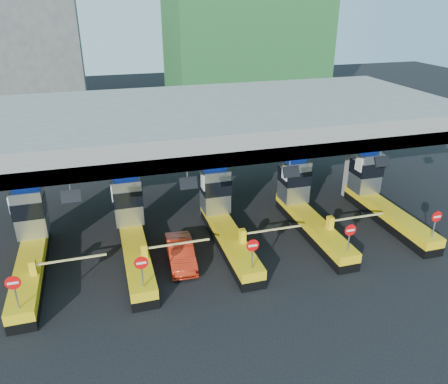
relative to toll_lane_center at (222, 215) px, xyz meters
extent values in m
plane|color=black|center=(0.00, -0.28, -1.40)|extent=(120.00, 120.00, 0.00)
cube|color=slate|center=(0.00, 2.72, 4.85)|extent=(28.00, 12.00, 1.50)
cube|color=#4C4C49|center=(0.00, -2.98, 4.45)|extent=(28.00, 0.60, 0.70)
cube|color=slate|center=(-10.00, 2.72, 1.35)|extent=(1.00, 1.00, 5.50)
cube|color=slate|center=(0.00, 2.72, 1.35)|extent=(1.00, 1.00, 5.50)
cube|color=slate|center=(10.00, 2.72, 1.35)|extent=(1.00, 1.00, 5.50)
cylinder|color=slate|center=(-7.50, -2.98, 3.85)|extent=(0.06, 0.06, 0.50)
cube|color=black|center=(-7.50, -3.18, 3.50)|extent=(0.80, 0.38, 0.54)
cylinder|color=slate|center=(-2.50, -2.98, 3.85)|extent=(0.06, 0.06, 0.50)
cube|color=black|center=(-2.50, -3.18, 3.50)|extent=(0.80, 0.38, 0.54)
cylinder|color=slate|center=(2.50, -2.98, 3.85)|extent=(0.06, 0.06, 0.50)
cube|color=black|center=(2.50, -3.18, 3.50)|extent=(0.80, 0.38, 0.54)
cylinder|color=slate|center=(7.50, -2.98, 3.85)|extent=(0.06, 0.06, 0.50)
cube|color=black|center=(7.50, -3.18, 3.50)|extent=(0.80, 0.38, 0.54)
cube|color=black|center=(-10.00, -1.28, -1.15)|extent=(1.20, 8.00, 0.50)
cube|color=#E5B70C|center=(-10.00, -1.28, -0.65)|extent=(1.20, 8.00, 0.50)
cube|color=#9EA3A8|center=(-10.00, 1.52, 0.90)|extent=(1.50, 1.50, 2.60)
cube|color=black|center=(-10.00, 1.50, 1.20)|extent=(1.56, 1.56, 0.90)
cube|color=#0C2DBF|center=(-10.00, 1.52, 2.48)|extent=(1.30, 0.35, 0.55)
cube|color=white|center=(-10.80, 1.22, 1.60)|extent=(0.06, 0.70, 0.90)
cylinder|color=slate|center=(-10.00, -4.88, 0.25)|extent=(0.07, 0.07, 1.30)
cylinder|color=red|center=(-10.00, -4.91, 0.85)|extent=(0.60, 0.04, 0.60)
cube|color=white|center=(-10.00, -4.93, 0.85)|extent=(0.42, 0.02, 0.10)
cube|color=#E5B70C|center=(-9.65, -2.48, -0.05)|extent=(0.30, 0.35, 0.70)
cube|color=white|center=(-8.00, -2.48, 0.05)|extent=(3.20, 0.08, 0.08)
cube|color=black|center=(-5.00, -1.28, -1.15)|extent=(1.20, 8.00, 0.50)
cube|color=#E5B70C|center=(-5.00, -1.28, -0.65)|extent=(1.20, 8.00, 0.50)
cube|color=#9EA3A8|center=(-5.00, 1.52, 0.90)|extent=(1.50, 1.50, 2.60)
cube|color=black|center=(-5.00, 1.50, 1.20)|extent=(1.56, 1.56, 0.90)
cube|color=#0C2DBF|center=(-5.00, 1.52, 2.48)|extent=(1.30, 0.35, 0.55)
cube|color=white|center=(-5.80, 1.22, 1.60)|extent=(0.06, 0.70, 0.90)
cylinder|color=slate|center=(-5.00, -4.88, 0.25)|extent=(0.07, 0.07, 1.30)
cylinder|color=red|center=(-5.00, -4.91, 0.85)|extent=(0.60, 0.04, 0.60)
cube|color=white|center=(-5.00, -4.93, 0.85)|extent=(0.42, 0.02, 0.10)
cube|color=#E5B70C|center=(-4.65, -2.48, -0.05)|extent=(0.30, 0.35, 0.70)
cube|color=white|center=(-3.00, -2.48, 0.05)|extent=(3.20, 0.08, 0.08)
cube|color=black|center=(0.00, -1.28, -1.15)|extent=(1.20, 8.00, 0.50)
cube|color=#E5B70C|center=(0.00, -1.28, -0.65)|extent=(1.20, 8.00, 0.50)
cube|color=#9EA3A8|center=(0.00, 1.52, 0.90)|extent=(1.50, 1.50, 2.60)
cube|color=black|center=(0.00, 1.50, 1.20)|extent=(1.56, 1.56, 0.90)
cube|color=#0C2DBF|center=(0.00, 1.52, 2.48)|extent=(1.30, 0.35, 0.55)
cube|color=white|center=(-0.80, 1.22, 1.60)|extent=(0.06, 0.70, 0.90)
cylinder|color=slate|center=(0.00, -4.88, 0.25)|extent=(0.07, 0.07, 1.30)
cylinder|color=red|center=(0.00, -4.91, 0.85)|extent=(0.60, 0.04, 0.60)
cube|color=white|center=(0.00, -4.93, 0.85)|extent=(0.42, 0.02, 0.10)
cube|color=#E5B70C|center=(0.35, -2.48, -0.05)|extent=(0.30, 0.35, 0.70)
cube|color=white|center=(2.00, -2.48, 0.05)|extent=(3.20, 0.08, 0.08)
cube|color=black|center=(5.00, -1.28, -1.15)|extent=(1.20, 8.00, 0.50)
cube|color=#E5B70C|center=(5.00, -1.28, -0.65)|extent=(1.20, 8.00, 0.50)
cube|color=#9EA3A8|center=(5.00, 1.52, 0.90)|extent=(1.50, 1.50, 2.60)
cube|color=black|center=(5.00, 1.50, 1.20)|extent=(1.56, 1.56, 0.90)
cube|color=#0C2DBF|center=(5.00, 1.52, 2.48)|extent=(1.30, 0.35, 0.55)
cube|color=white|center=(4.20, 1.22, 1.60)|extent=(0.06, 0.70, 0.90)
cylinder|color=slate|center=(5.00, -4.88, 0.25)|extent=(0.07, 0.07, 1.30)
cylinder|color=red|center=(5.00, -4.91, 0.85)|extent=(0.60, 0.04, 0.60)
cube|color=white|center=(5.00, -4.93, 0.85)|extent=(0.42, 0.02, 0.10)
cube|color=#E5B70C|center=(5.35, -2.48, -0.05)|extent=(0.30, 0.35, 0.70)
cube|color=white|center=(7.00, -2.48, 0.05)|extent=(3.20, 0.08, 0.08)
cube|color=black|center=(10.00, -1.28, -1.15)|extent=(1.20, 8.00, 0.50)
cube|color=#E5B70C|center=(10.00, -1.28, -0.65)|extent=(1.20, 8.00, 0.50)
cube|color=#9EA3A8|center=(10.00, 1.52, 0.90)|extent=(1.50, 1.50, 2.60)
cube|color=black|center=(10.00, 1.50, 1.20)|extent=(1.56, 1.56, 0.90)
cube|color=#0C2DBF|center=(10.00, 1.52, 2.48)|extent=(1.30, 0.35, 0.55)
cube|color=white|center=(9.20, 1.22, 1.60)|extent=(0.06, 0.70, 0.90)
cylinder|color=slate|center=(10.00, -4.88, 0.25)|extent=(0.07, 0.07, 1.30)
cylinder|color=red|center=(10.00, -4.91, 0.85)|extent=(0.60, 0.04, 0.60)
cube|color=white|center=(10.00, -4.93, 0.85)|extent=(0.42, 0.02, 0.10)
cube|color=#E5B70C|center=(10.35, -2.48, -0.05)|extent=(0.30, 0.35, 0.70)
cube|color=white|center=(12.00, -2.48, 0.05)|extent=(3.20, 0.08, 0.08)
cube|color=#4C4C49|center=(-14.00, 35.72, 7.60)|extent=(14.00, 10.00, 18.00)
imported|color=red|center=(-2.79, -1.98, -0.80)|extent=(1.49, 3.70, 1.20)
camera|label=1|loc=(-6.04, -20.83, 11.12)|focal=35.00mm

